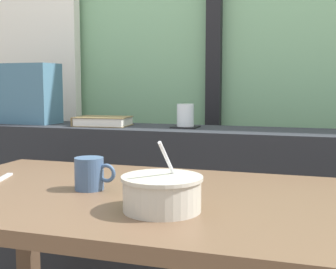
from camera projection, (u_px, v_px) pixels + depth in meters
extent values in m
cube|color=silver|center=(30.00, 35.00, 2.44)|extent=(0.56, 0.06, 2.50)
cube|color=black|center=(214.00, 18.00, 2.17)|extent=(0.07, 0.05, 2.60)
cube|color=#23262B|center=(191.00, 230.00, 1.85)|extent=(2.80, 0.31, 0.82)
cube|color=brown|center=(28.00, 264.00, 1.67)|extent=(0.06, 0.06, 0.68)
cube|color=brown|center=(143.00, 200.00, 1.17)|extent=(1.23, 0.71, 0.03)
cube|color=black|center=(185.00, 127.00, 1.83)|extent=(0.10, 0.10, 0.00)
cylinder|color=white|center=(185.00, 115.00, 1.82)|extent=(0.07, 0.07, 0.09)
cylinder|color=#BC3D51|center=(185.00, 118.00, 1.83)|extent=(0.06, 0.06, 0.06)
cube|color=brown|center=(103.00, 125.00, 1.91)|extent=(0.23, 0.17, 0.00)
cube|color=silver|center=(103.00, 121.00, 1.91)|extent=(0.22, 0.17, 0.03)
cube|color=brown|center=(103.00, 117.00, 1.90)|extent=(0.23, 0.17, 0.00)
cube|color=brown|center=(79.00, 121.00, 1.93)|extent=(0.02, 0.16, 0.04)
cube|color=#426B84|center=(23.00, 94.00, 2.02)|extent=(0.33, 0.16, 0.26)
cylinder|color=#BCB7A8|center=(162.00, 194.00, 1.00)|extent=(0.17, 0.17, 0.08)
cylinder|color=#BCB7A8|center=(162.00, 178.00, 1.00)|extent=(0.18, 0.18, 0.01)
cylinder|color=#9E5B33|center=(162.00, 197.00, 1.00)|extent=(0.15, 0.15, 0.05)
cylinder|color=silver|center=(171.00, 167.00, 1.02)|extent=(0.02, 0.12, 0.13)
ellipsoid|color=silver|center=(173.00, 185.00, 1.04)|extent=(0.03, 0.05, 0.01)
cube|color=silver|center=(0.00, 180.00, 1.32)|extent=(0.06, 0.17, 0.01)
cylinder|color=#3D567A|center=(89.00, 174.00, 1.20)|extent=(0.08, 0.08, 0.08)
torus|color=#3D567A|center=(107.00, 173.00, 1.19)|extent=(0.05, 0.01, 0.05)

